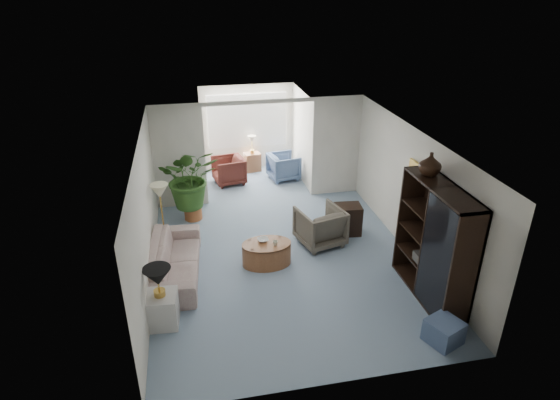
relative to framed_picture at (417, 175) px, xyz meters
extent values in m
plane|color=#8092A9|center=(-2.46, 0.10, -1.70)|extent=(6.00, 6.00, 0.00)
plane|color=#8092A9|center=(-2.46, 4.20, -1.70)|extent=(2.60, 2.60, 0.00)
cube|color=silver|center=(-4.36, 3.10, -0.45)|extent=(1.20, 0.12, 2.50)
cube|color=silver|center=(-0.56, 3.10, -0.45)|extent=(1.20, 0.12, 2.50)
cube|color=silver|center=(-2.46, 3.10, 0.75)|extent=(2.60, 0.12, 0.10)
cube|color=white|center=(-2.46, 5.28, -0.30)|extent=(2.20, 0.02, 1.50)
cube|color=white|center=(-2.46, 5.25, -0.30)|extent=(2.20, 0.02, 1.50)
cube|color=beige|center=(0.00, 0.00, 0.00)|extent=(0.04, 0.50, 0.40)
imported|color=#BCB39F|center=(-4.55, 0.18, -1.38)|extent=(1.03, 2.28, 0.65)
cube|color=beige|center=(-4.75, -1.17, -1.43)|extent=(0.53, 0.53, 0.55)
cone|color=black|center=(-4.75, -1.17, -0.80)|extent=(0.44, 0.44, 0.30)
cone|color=#F8F3C5|center=(-4.75, 1.26, -0.45)|extent=(0.36, 0.36, 0.28)
cylinder|color=brown|center=(-2.82, 0.21, -1.47)|extent=(0.99, 0.99, 0.45)
imported|color=silver|center=(-2.87, 0.31, -1.22)|extent=(0.22, 0.22, 0.05)
imported|color=beige|center=(-2.67, 0.11, -1.20)|extent=(0.10, 0.10, 0.09)
imported|color=#5B5447|center=(-1.61, 0.75, -1.30)|extent=(1.05, 1.07, 0.80)
cube|color=black|center=(-0.91, 1.05, -1.37)|extent=(0.59, 0.49, 0.66)
cube|color=black|center=(-0.23, -1.28, -0.67)|extent=(0.49, 1.85, 2.05)
imported|color=black|center=(-0.23, -0.78, 0.55)|extent=(0.37, 0.37, 0.39)
cube|color=slate|center=(-0.57, -2.44, -1.51)|extent=(0.61, 0.61, 0.37)
cylinder|color=#AD5E32|center=(-4.15, 2.37, -1.54)|extent=(0.40, 0.40, 0.32)
imported|color=#2D571E|center=(-4.15, 2.37, -0.67)|extent=(1.28, 1.11, 1.42)
imported|color=slate|center=(-1.63, 4.27, -1.35)|extent=(0.90, 0.88, 0.71)
imported|color=#59251E|center=(-3.13, 4.27, -1.34)|extent=(0.92, 0.90, 0.72)
cube|color=brown|center=(-2.38, 5.02, -1.44)|extent=(0.48, 0.40, 0.53)
cube|color=#393733|center=(-0.28, -1.11, -1.06)|extent=(0.30, 0.26, 0.16)
cube|color=#4A4745|center=(-0.28, -1.52, -0.61)|extent=(0.30, 0.26, 0.16)
cube|color=#2A2724|center=(-0.28, -1.73, -1.06)|extent=(0.30, 0.26, 0.16)
cube|color=#302A26|center=(-0.28, -1.67, -0.16)|extent=(0.30, 0.26, 0.16)
camera|label=1|loc=(-4.09, -7.34, 3.35)|focal=30.00mm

